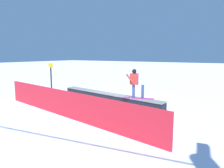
# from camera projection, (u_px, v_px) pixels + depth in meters

# --- Properties ---
(ground_plane) EXTENTS (120.00, 120.00, 0.00)m
(ground_plane) POSITION_uv_depth(u_px,v_px,m) (108.00, 102.00, 11.68)
(ground_plane) COLOR white
(grind_box) EXTENTS (6.95, 1.61, 0.52)m
(grind_box) POSITION_uv_depth(u_px,v_px,m) (108.00, 98.00, 11.64)
(grind_box) COLOR black
(grind_box) RESTS_ON ground_plane
(snowboarder) EXTENTS (1.58, 0.72, 1.46)m
(snowboarder) POSITION_uv_depth(u_px,v_px,m) (135.00, 82.00, 10.20)
(snowboarder) COLOR #C72B91
(snowboarder) RESTS_ON grind_box
(safety_fence) EXTENTS (9.72, 1.53, 1.16)m
(safety_fence) POSITION_uv_depth(u_px,v_px,m) (65.00, 104.00, 8.84)
(safety_fence) COLOR red
(safety_fence) RESTS_ON ground_plane
(trail_marker) EXTENTS (0.40, 0.10, 2.08)m
(trail_marker) POSITION_uv_depth(u_px,v_px,m) (51.00, 77.00, 14.33)
(trail_marker) COLOR #262628
(trail_marker) RESTS_ON ground_plane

